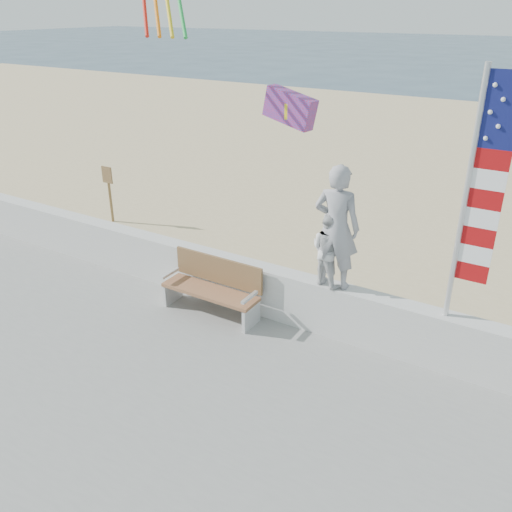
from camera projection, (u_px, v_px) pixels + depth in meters
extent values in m
plane|color=#294053|center=(185.00, 374.00, 8.38)|extent=(220.00, 220.00, 0.00)
cube|color=#CDB888|center=(382.00, 205.00, 15.33)|extent=(90.00, 40.00, 0.08)
cube|color=silver|center=(252.00, 286.00, 9.66)|extent=(30.00, 0.35, 0.90)
imported|color=#96969B|center=(336.00, 227.00, 8.33)|extent=(0.77, 0.54, 2.00)
imported|color=silver|center=(328.00, 249.00, 8.55)|extent=(0.69, 0.59, 1.22)
cube|color=#996543|center=(210.00, 292.00, 9.49)|extent=(1.80, 0.50, 0.06)
cube|color=brown|center=(218.00, 270.00, 9.57)|extent=(1.80, 0.05, 0.50)
cube|color=silver|center=(173.00, 292.00, 9.99)|extent=(0.06, 0.50, 0.40)
cube|color=white|center=(170.00, 273.00, 9.79)|extent=(0.06, 0.45, 0.05)
cube|color=white|center=(251.00, 317.00, 9.19)|extent=(0.06, 0.50, 0.40)
cube|color=silver|center=(250.00, 297.00, 8.98)|extent=(0.06, 0.45, 0.05)
cylinder|color=silver|center=(465.00, 201.00, 7.17)|extent=(0.08, 0.08, 3.50)
cube|color=#0F1451|center=(501.00, 110.00, 6.55)|extent=(0.44, 0.02, 0.95)
cube|color=#9E0A0C|center=(471.00, 272.00, 7.47)|extent=(0.44, 0.02, 0.26)
cube|color=white|center=(474.00, 255.00, 7.36)|extent=(0.44, 0.02, 0.26)
cube|color=#9E0A0C|center=(478.00, 237.00, 7.25)|extent=(0.44, 0.02, 0.26)
cube|color=white|center=(481.00, 219.00, 7.14)|extent=(0.44, 0.02, 0.26)
cube|color=#9E0A0C|center=(485.00, 199.00, 7.03)|extent=(0.44, 0.02, 0.26)
cube|color=white|center=(488.00, 180.00, 6.92)|extent=(0.44, 0.02, 0.26)
cube|color=#9E0A0C|center=(492.00, 160.00, 6.80)|extent=(0.44, 0.02, 0.26)
sphere|color=white|center=(486.00, 138.00, 6.74)|extent=(0.06, 0.06, 0.06)
sphere|color=white|center=(498.00, 126.00, 6.62)|extent=(0.06, 0.06, 0.06)
sphere|color=white|center=(490.00, 112.00, 6.61)|extent=(0.06, 0.06, 0.06)
sphere|color=white|center=(503.00, 99.00, 6.48)|extent=(0.06, 0.06, 0.06)
sphere|color=white|center=(495.00, 85.00, 6.47)|extent=(0.06, 0.06, 0.06)
cube|color=red|center=(290.00, 108.00, 9.41)|extent=(1.07, 0.42, 0.71)
cube|color=yellow|center=(297.00, 111.00, 9.36)|extent=(0.37, 0.27, 0.26)
cylinder|color=olive|center=(111.00, 199.00, 13.82)|extent=(0.07, 0.07, 1.20)
cube|color=olive|center=(107.00, 175.00, 13.53)|extent=(0.32, 0.03, 0.42)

